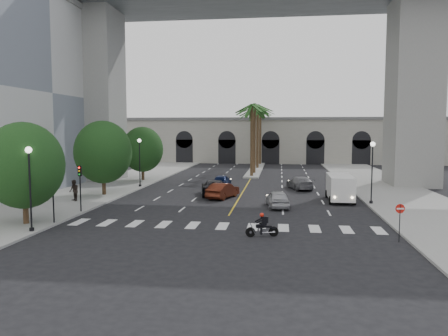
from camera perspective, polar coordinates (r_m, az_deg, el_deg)
ground at (r=30.59m, az=0.18°, el=-6.98°), size 140.00×140.00×0.00m
sidewalk_left at (r=48.85m, az=-15.29°, el=-2.50°), size 8.00×100.00×0.15m
sidewalk_right at (r=46.51m, az=21.32°, el=-3.05°), size 8.00×100.00×0.15m
median at (r=68.07m, az=4.17°, el=-0.19°), size 2.00×24.00×0.20m
pier_building at (r=84.78m, az=4.83°, el=3.68°), size 71.00×10.50×8.50m
bridge at (r=53.06m, az=7.18°, el=18.28°), size 75.00×13.00×26.00m
palm_a at (r=57.85m, az=3.67°, el=7.79°), size 3.20×3.20×10.30m
palm_b at (r=61.85m, az=4.01°, el=7.87°), size 3.20×3.20×10.60m
palm_c at (r=65.83m, az=3.95°, el=7.31°), size 3.20×3.20×10.10m
palm_d at (r=69.84m, az=4.44°, el=7.79°), size 3.20×3.20×10.90m
palm_e at (r=73.82m, az=4.40°, el=7.29°), size 3.20×3.20×10.40m
palm_f at (r=77.81m, az=4.78°, el=7.38°), size 3.20×3.20×10.70m
street_tree_near at (r=31.58m, az=-24.68°, el=0.31°), size 5.20×5.20×6.89m
street_tree_mid at (r=43.11m, az=-15.51°, el=2.02°), size 5.44×5.44×7.21m
street_tree_far at (r=54.37m, az=-10.60°, el=2.40°), size 5.04×5.04×6.68m
lamp_post_left_near at (r=29.12m, az=-24.03°, el=-1.62°), size 0.40×0.40×5.35m
lamp_post_left_far at (r=48.22m, az=-10.96°, el=1.25°), size 0.40×0.40×5.35m
lamp_post_right at (r=38.58m, az=18.78°, el=0.11°), size 0.40×0.40×5.35m
traffic_signal_near at (r=31.30m, az=-21.45°, el=-2.40°), size 0.25×0.18×3.65m
traffic_signal_far at (r=34.83m, az=-18.29°, el=-1.57°), size 0.25×0.18×3.65m
motorcycle_rider at (r=26.35m, az=5.13°, el=-7.54°), size 1.97×0.68×1.44m
car_a at (r=36.10m, az=7.00°, el=-4.02°), size 2.20×4.30×1.40m
car_b at (r=40.50m, az=-0.15°, el=-2.96°), size 2.80×4.59×1.43m
car_c at (r=42.42m, az=-1.24°, el=-2.55°), size 3.39×5.69×1.48m
car_d at (r=47.18m, az=9.87°, el=-1.92°), size 3.08×5.04×1.37m
car_e at (r=48.05m, az=-0.27°, el=-1.69°), size 1.84×4.17×1.39m
cargo_van at (r=40.09m, az=14.92°, el=-2.38°), size 2.30×5.49×2.32m
pedestrian_a at (r=38.96m, az=-24.66°, el=-3.24°), size 0.75×0.58×1.83m
pedestrian_b at (r=40.08m, az=-19.00°, el=-2.80°), size 1.14×1.13×1.86m
do_not_enter_sign at (r=26.72m, az=22.00°, el=-5.65°), size 0.54×0.10×2.20m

